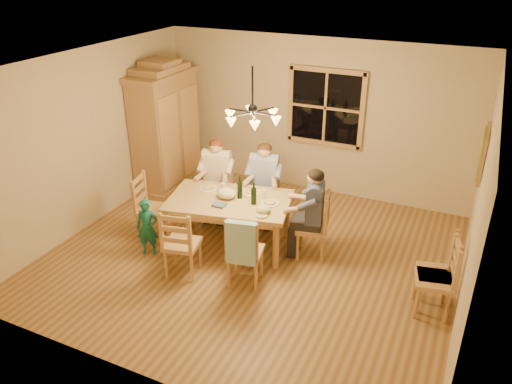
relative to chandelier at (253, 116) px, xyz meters
The scene contains 33 objects.
floor 2.08m from the chandelier, ahead, with size 5.50×5.50×0.00m, color brown.
ceiling 0.62m from the chandelier, ahead, with size 5.50×5.00×0.02m, color white.
wall_back 2.60m from the chandelier, 90.00° to the left, with size 5.50×0.02×2.70m, color #CEB792.
wall_left 2.84m from the chandelier, behind, with size 0.02×5.00×2.70m, color #CEB792.
wall_right 2.84m from the chandelier, ahead, with size 0.02×5.00×2.70m, color #CEB792.
window 2.53m from the chandelier, 85.36° to the left, with size 1.30×0.06×1.30m.
painting 3.00m from the chandelier, 23.86° to the left, with size 0.06×0.78×0.64m.
chandelier is the anchor object (origin of this frame).
armoire 3.03m from the chandelier, 147.93° to the left, with size 0.66×1.40×2.30m.
dining_table 1.49m from the chandelier, 164.11° to the left, with size 1.91×1.39×0.76m.
chair_far_left 2.21m from the chandelier, 140.92° to the left, with size 0.52×0.50×0.99m.
chair_far_right 2.05m from the chandelier, 105.29° to the left, with size 0.52×0.50×0.99m.
chair_near_left 2.05m from the chandelier, 131.62° to the right, with size 0.52×0.50×0.99m.
chair_near_right 1.88m from the chandelier, 74.33° to the right, with size 0.52×0.50×0.99m.
chair_end_left 2.39m from the chandelier, behind, with size 0.50×0.52×0.99m.
chair_end_right 1.96m from the chandelier, 26.59° to the left, with size 0.50×0.52×0.99m.
adult_woman 1.80m from the chandelier, 140.92° to the left, with size 0.46×0.49×0.87m.
adult_plaid_man 1.61m from the chandelier, 105.29° to the left, with size 0.46×0.49×0.87m.
adult_slate_man 1.49m from the chandelier, 26.59° to the left, with size 0.49×0.46×0.87m.
towel 1.59m from the chandelier, 75.19° to the right, with size 0.38×0.10×0.58m, color #9CC9D4.
wine_bottle_a 1.21m from the chandelier, 143.93° to the left, with size 0.08×0.08×0.33m, color black.
wine_bottle_b 1.16m from the chandelier, 110.32° to the left, with size 0.08×0.08×0.33m, color black.
plate_woman 1.60m from the chandelier, 161.59° to the left, with size 0.26×0.26×0.02m, color white.
plate_plaid 1.40m from the chandelier, 117.67° to the left, with size 0.26×0.26×0.02m, color white.
plate_slate 1.34m from the chandelier, 58.09° to the left, with size 0.26×0.26×0.02m, color white.
wine_glass_a 1.42m from the chandelier, 154.41° to the left, with size 0.06×0.06×0.14m, color silver.
wine_glass_b 1.29m from the chandelier, 86.97° to the left, with size 0.06×0.06×0.14m, color silver.
cap 1.27m from the chandelier, 11.86° to the right, with size 0.20×0.20×0.11m, color tan.
napkin 1.39m from the chandelier, 165.85° to the right, with size 0.18×0.14×0.03m, color #445E7D.
cloth_bundle 1.34m from the chandelier, 164.07° to the left, with size 0.28×0.22×0.15m, color beige.
child 2.23m from the chandelier, 157.82° to the right, with size 0.31×0.20×0.85m, color #17695B.
chair_spare_front 3.03m from the chandelier, ahead, with size 0.51×0.52×0.99m.
chair_spare_back 3.03m from the chandelier, ahead, with size 0.50×0.51×0.99m.
Camera 1 is at (2.57, -5.45, 3.97)m, focal length 35.00 mm.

